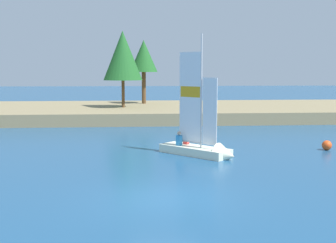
{
  "coord_description": "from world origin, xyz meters",
  "views": [
    {
      "loc": [
        -0.97,
        -14.84,
        4.48
      ],
      "look_at": [
        1.06,
        12.48,
        1.2
      ],
      "focal_mm": 47.32,
      "sensor_mm": 36.0,
      "label": 1
    }
  ],
  "objects_px": {
    "shoreline_tree_left": "(123,56)",
    "sailboat": "(205,147)",
    "channel_buoy": "(327,145)",
    "shoreline_tree_midleft": "(144,57)"
  },
  "relations": [
    {
      "from": "sailboat",
      "to": "channel_buoy",
      "type": "xyz_separation_m",
      "value": [
        7.0,
        1.21,
        -0.2
      ]
    },
    {
      "from": "channel_buoy",
      "to": "shoreline_tree_left",
      "type": "bearing_deg",
      "value": 124.72
    },
    {
      "from": "shoreline_tree_left",
      "to": "sailboat",
      "type": "xyz_separation_m",
      "value": [
        4.62,
        -17.99,
        -5.17
      ]
    },
    {
      "from": "shoreline_tree_left",
      "to": "shoreline_tree_midleft",
      "type": "height_order",
      "value": "shoreline_tree_left"
    },
    {
      "from": "shoreline_tree_left",
      "to": "channel_buoy",
      "type": "distance_m",
      "value": 21.1
    },
    {
      "from": "sailboat",
      "to": "channel_buoy",
      "type": "height_order",
      "value": "sailboat"
    },
    {
      "from": "shoreline_tree_midleft",
      "to": "sailboat",
      "type": "height_order",
      "value": "shoreline_tree_midleft"
    },
    {
      "from": "shoreline_tree_midleft",
      "to": "channel_buoy",
      "type": "distance_m",
      "value": 23.79
    },
    {
      "from": "shoreline_tree_midleft",
      "to": "shoreline_tree_left",
      "type": "bearing_deg",
      "value": -114.51
    },
    {
      "from": "shoreline_tree_midleft",
      "to": "sailboat",
      "type": "distance_m",
      "value": 23.03
    }
  ]
}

